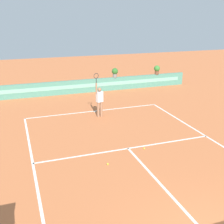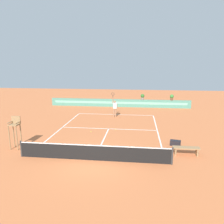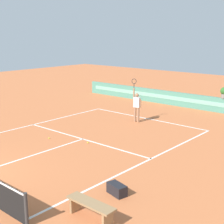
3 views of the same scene
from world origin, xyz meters
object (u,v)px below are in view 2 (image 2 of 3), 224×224
object	(u,v)px
potted_plant_far_right	(172,97)
bench_courtside	(186,149)
tennis_player	(115,107)
tennis_ball_near_baseline	(91,132)
gear_bag	(175,143)
tennis_ball_mid_court	(116,130)
potted_plant_right	(143,96)
umpire_chair	(15,129)

from	to	relation	value
potted_plant_far_right	bench_courtside	bearing A→B (deg)	-94.40
tennis_player	tennis_ball_near_baseline	xyz separation A→B (m)	(-1.35, -5.49, -1.02)
gear_bag	tennis_ball_mid_court	size ratio (longest dim) A/B	10.29
tennis_player	tennis_ball_near_baseline	bearing A→B (deg)	-103.78
gear_bag	potted_plant_right	world-z (taller)	potted_plant_right
umpire_chair	potted_plant_far_right	xyz separation A→B (m)	(12.06, 15.13, 0.07)
tennis_ball_mid_court	tennis_ball_near_baseline	bearing A→B (deg)	-158.03
umpire_chair	potted_plant_far_right	world-z (taller)	umpire_chair
tennis_ball_near_baseline	potted_plant_right	size ratio (longest dim) A/B	0.09
umpire_chair	tennis_player	distance (m)	11.02
potted_plant_far_right	umpire_chair	bearing A→B (deg)	-128.56
gear_bag	potted_plant_far_right	xyz separation A→B (m)	(1.54, 13.36, 1.23)
umpire_chair	bench_courtside	distance (m)	10.95
umpire_chair	gear_bag	world-z (taller)	umpire_chair
umpire_chair	potted_plant_right	bearing A→B (deg)	60.86
bench_courtside	potted_plant_right	xyz separation A→B (m)	(-2.48, 14.96, 1.04)
tennis_player	tennis_ball_mid_court	size ratio (longest dim) A/B	38.01
bench_courtside	gear_bag	distance (m)	1.66
tennis_player	tennis_ball_mid_court	bearing A→B (deg)	-82.55
tennis_ball_near_baseline	gear_bag	bearing A→B (deg)	-19.70
gear_bag	bench_courtside	bearing A→B (deg)	-76.54
tennis_ball_mid_court	potted_plant_far_right	xyz separation A→B (m)	(5.95, 10.28, 1.38)
bench_courtside	potted_plant_right	size ratio (longest dim) A/B	2.21
tennis_ball_mid_court	tennis_player	bearing A→B (deg)	97.45
tennis_ball_mid_court	potted_plant_far_right	distance (m)	11.96
tennis_player	potted_plant_far_right	bearing A→B (deg)	40.35
tennis_player	tennis_ball_near_baseline	world-z (taller)	tennis_player
tennis_ball_mid_court	potted_plant_right	xyz separation A→B (m)	(2.32, 10.28, 1.38)
gear_bag	potted_plant_far_right	size ratio (longest dim) A/B	0.97
bench_courtside	tennis_ball_mid_court	bearing A→B (deg)	135.72
tennis_ball_mid_court	bench_courtside	bearing A→B (deg)	-44.28
bench_courtside	gear_bag	world-z (taller)	bench_courtside
gear_bag	potted_plant_right	xyz separation A→B (m)	(-2.09, 13.36, 1.23)
bench_courtside	tennis_ball_near_baseline	distance (m)	7.81
tennis_player	potted_plant_right	world-z (taller)	tennis_player
potted_plant_far_right	gear_bag	bearing A→B (deg)	-96.56
umpire_chair	potted_plant_far_right	bearing A→B (deg)	51.44
potted_plant_far_right	potted_plant_right	world-z (taller)	same
bench_courtside	tennis_player	size ratio (longest dim) A/B	0.62
bench_courtside	potted_plant_right	world-z (taller)	potted_plant_right
umpire_chair	tennis_ball_near_baseline	size ratio (longest dim) A/B	31.47
tennis_ball_near_baseline	potted_plant_right	distance (m)	11.95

